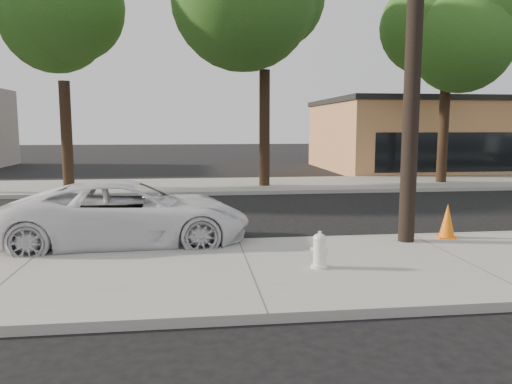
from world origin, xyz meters
TOP-DOWN VIEW (x-y plane):
  - ground at (0.00, 0.00)m, footprint 120.00×120.00m
  - near_sidewalk at (0.00, -4.30)m, footprint 90.00×4.40m
  - far_sidewalk at (0.00, 8.50)m, footprint 90.00×5.00m
  - curb_near at (0.00, -2.10)m, footprint 90.00×0.12m
  - building_main at (16.00, 16.00)m, footprint 18.00×10.00m
  - utility_pole at (3.60, -2.70)m, footprint 1.40×0.34m
  - tree_b at (-5.81, 8.06)m, footprint 4.34×4.20m
  - tree_c at (2.22, 7.64)m, footprint 4.96×4.80m
  - tree_d at (10.20, 7.95)m, footprint 4.50×4.35m
  - police_cruiser at (-2.36, -1.80)m, footprint 5.32×2.64m
  - fire_hydrant at (1.22, -4.47)m, footprint 0.33×0.30m
  - traffic_cone at (4.64, -2.50)m, footprint 0.48×0.48m

SIDE VIEW (x-z plane):
  - ground at x=0.00m, z-range 0.00..0.00m
  - near_sidewalk at x=0.00m, z-range 0.00..0.15m
  - far_sidewalk at x=0.00m, z-range 0.00..0.15m
  - curb_near at x=0.00m, z-range -0.01..0.15m
  - fire_hydrant at x=1.22m, z-range 0.14..0.75m
  - traffic_cone at x=4.64m, z-range 0.14..0.91m
  - police_cruiser at x=-2.36m, z-range 0.00..1.45m
  - building_main at x=16.00m, z-range 0.00..4.00m
  - utility_pole at x=3.60m, z-range 0.20..9.20m
  - tree_b at x=-5.81m, z-range 1.93..10.38m
  - tree_d at x=10.20m, z-range 1.99..10.74m
  - tree_c at x=2.22m, z-range 2.13..11.68m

